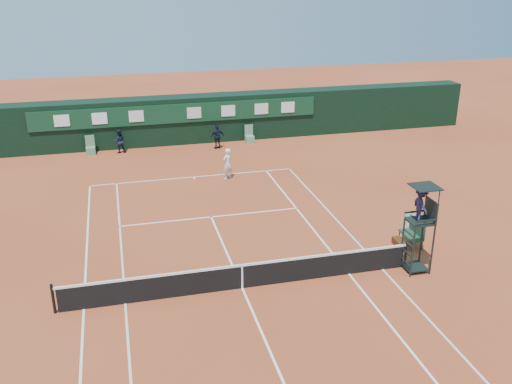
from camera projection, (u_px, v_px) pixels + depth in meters
ground at (242, 288)px, 20.46m from camera, size 90.00×90.00×0.00m
court_lines at (242, 288)px, 20.46m from camera, size 11.05×23.85×0.01m
tennis_net at (242, 276)px, 20.27m from camera, size 12.90×0.10×1.10m
back_wall at (177, 120)px, 36.77m from camera, size 40.00×1.65×3.00m
linesman_chair_left at (91, 149)px, 34.83m from camera, size 0.55×0.50×1.15m
linesman_chair_right at (249, 138)px, 37.11m from camera, size 0.55×0.50×1.15m
umpire_chair at (421, 211)px, 20.75m from camera, size 0.96×0.95×3.42m
player_bench at (414, 232)px, 23.42m from camera, size 0.56×1.20×1.10m
tennis_bag at (399, 243)px, 23.48m from camera, size 0.35×0.75×0.28m
cooler at (412, 223)px, 24.87m from camera, size 0.57×0.57×0.65m
tennis_ball at (264, 222)px, 25.69m from camera, size 0.06×0.06×0.06m
player at (228, 164)px, 30.61m from camera, size 0.75×0.69×1.71m
ball_kid_left at (119, 141)px, 34.96m from camera, size 0.73×0.58×1.47m
ball_kid_right at (217, 137)px, 35.72m from camera, size 0.97×0.58×1.55m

